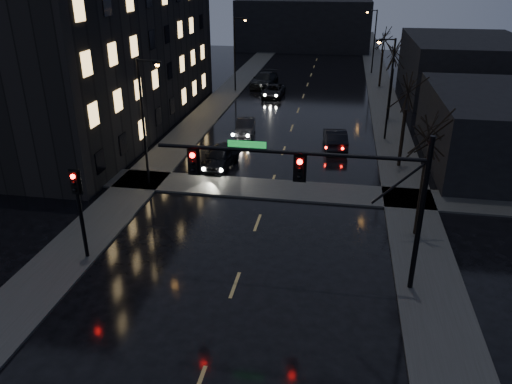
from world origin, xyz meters
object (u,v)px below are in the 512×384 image
at_px(oncoming_car_a, 220,156).
at_px(oncoming_car_c, 273,91).
at_px(lead_car, 335,138).
at_px(oncoming_car_d, 264,80).
at_px(oncoming_car_b, 245,127).

relative_size(oncoming_car_a, oncoming_car_c, 0.99).
bearing_deg(oncoming_car_a, lead_car, 42.43).
height_order(oncoming_car_c, oncoming_car_d, oncoming_car_d).
bearing_deg(oncoming_car_b, lead_car, -20.83).
bearing_deg(oncoming_car_c, oncoming_car_a, -90.06).
bearing_deg(oncoming_car_d, lead_car, -59.16).
bearing_deg(oncoming_car_c, lead_car, -63.94).
relative_size(oncoming_car_b, lead_car, 0.90).
xyz_separation_m(oncoming_car_a, oncoming_car_b, (0.37, 7.54, -0.10)).
xyz_separation_m(oncoming_car_b, oncoming_car_c, (0.42, 13.87, -0.04)).
distance_m(oncoming_car_a, oncoming_car_d, 26.17).
height_order(oncoming_car_a, lead_car, oncoming_car_a).
bearing_deg(oncoming_car_d, oncoming_car_c, -62.15).
relative_size(oncoming_car_b, oncoming_car_d, 0.72).
bearing_deg(lead_car, oncoming_car_c, -72.61).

